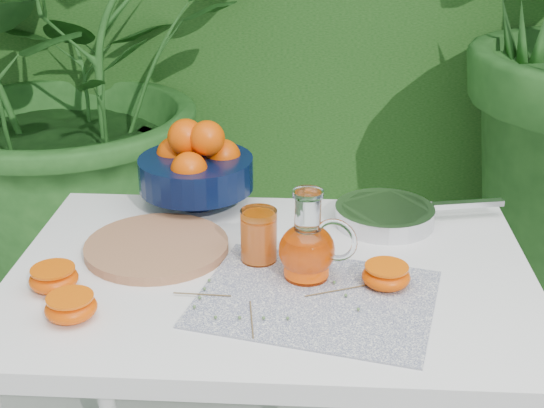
# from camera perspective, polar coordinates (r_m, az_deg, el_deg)

# --- Properties ---
(potted_plant_left) EXTENTS (2.27, 2.27, 1.62)m
(potted_plant_left) POSITION_cam_1_polar(r_m,az_deg,el_deg) (2.81, -15.15, 9.77)
(potted_plant_left) COLOR #20501B
(potted_plant_left) RESTS_ON ground
(white_table) EXTENTS (1.00, 0.70, 0.75)m
(white_table) POSITION_cam_1_polar(r_m,az_deg,el_deg) (1.50, -0.05, -7.75)
(white_table) COLOR white
(white_table) RESTS_ON ground
(placemat) EXTENTS (0.47, 0.41, 0.00)m
(placemat) POSITION_cam_1_polar(r_m,az_deg,el_deg) (1.36, 3.32, -7.09)
(placemat) COLOR #0B1242
(placemat) RESTS_ON white_table
(cutting_board) EXTENTS (0.35, 0.35, 0.02)m
(cutting_board) POSITION_cam_1_polar(r_m,az_deg,el_deg) (1.54, -8.67, -3.21)
(cutting_board) COLOR #AD704E
(cutting_board) RESTS_ON white_table
(fruit_bowl) EXTENTS (0.28, 0.28, 0.20)m
(fruit_bowl) POSITION_cam_1_polar(r_m,az_deg,el_deg) (1.71, -5.72, 2.88)
(fruit_bowl) COLOR black
(fruit_bowl) RESTS_ON white_table
(juice_pitcher) EXTENTS (0.16, 0.14, 0.17)m
(juice_pitcher) POSITION_cam_1_polar(r_m,az_deg,el_deg) (1.40, 2.72, -3.31)
(juice_pitcher) COLOR white
(juice_pitcher) RESTS_ON white_table
(juice_tumbler) EXTENTS (0.07, 0.07, 0.10)m
(juice_tumbler) POSITION_cam_1_polar(r_m,az_deg,el_deg) (1.46, -1.00, -2.46)
(juice_tumbler) COLOR white
(juice_tumbler) RESTS_ON white_table
(saute_pan) EXTENTS (0.39, 0.25, 0.04)m
(saute_pan) POSITION_cam_1_polar(r_m,az_deg,el_deg) (1.65, 8.58, -0.76)
(saute_pan) COLOR silver
(saute_pan) RESTS_ON white_table
(orange_halves) EXTENTS (0.72, 0.26, 0.04)m
(orange_halves) POSITION_cam_1_polar(r_m,az_deg,el_deg) (1.37, -7.47, -6.18)
(orange_halves) COLOR orange
(orange_halves) RESTS_ON white_table
(thyme_sprigs) EXTENTS (0.36, 0.24, 0.01)m
(thyme_sprigs) POSITION_cam_1_polar(r_m,az_deg,el_deg) (1.35, -0.29, -7.22)
(thyme_sprigs) COLOR brown
(thyme_sprigs) RESTS_ON white_table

